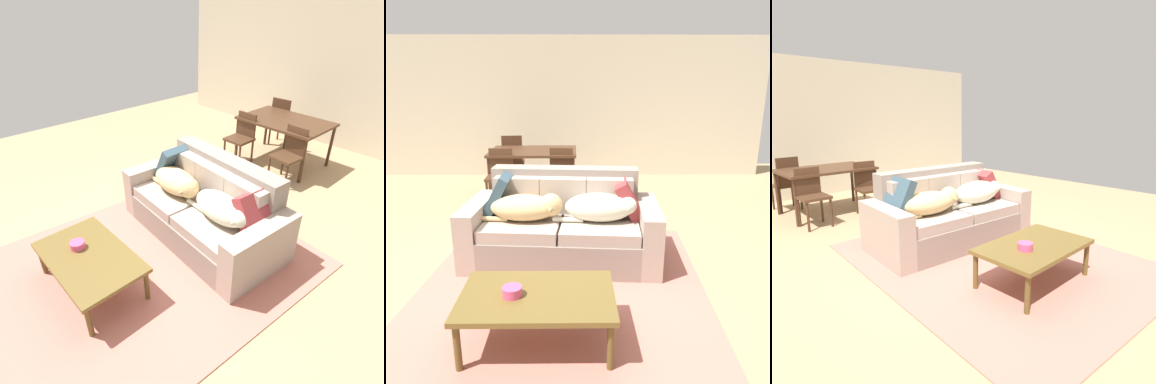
# 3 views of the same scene
# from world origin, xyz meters

# --- Properties ---
(ground_plane) EXTENTS (10.00, 10.00, 0.00)m
(ground_plane) POSITION_xyz_m (0.00, 0.00, 0.00)
(ground_plane) COLOR tan
(back_partition) EXTENTS (8.00, 0.12, 2.70)m
(back_partition) POSITION_xyz_m (0.00, 4.00, 1.35)
(back_partition) COLOR beige
(back_partition) RESTS_ON ground
(area_rug) EXTENTS (2.91, 3.52, 0.01)m
(area_rug) POSITION_xyz_m (0.11, -0.70, 0.01)
(area_rug) COLOR #BB6E5F
(area_rug) RESTS_ON ground
(couch) EXTENTS (2.10, 1.13, 0.95)m
(couch) POSITION_xyz_m (0.11, 0.15, 0.35)
(couch) COLOR gray
(couch) RESTS_ON ground
(dog_on_left_cushion) EXTENTS (0.88, 0.44, 0.29)m
(dog_on_left_cushion) POSITION_xyz_m (-0.24, 0.02, 0.62)
(dog_on_left_cushion) COLOR tan
(dog_on_left_cushion) RESTS_ON couch
(dog_on_right_cushion) EXTENTS (0.86, 0.39, 0.30)m
(dog_on_right_cushion) POSITION_xyz_m (0.51, -0.02, 0.63)
(dog_on_right_cushion) COLOR beige
(dog_on_right_cushion) RESTS_ON couch
(throw_pillow_by_left_arm) EXTENTS (0.31, 0.48, 0.47)m
(throw_pillow_by_left_arm) POSITION_xyz_m (-0.59, 0.26, 0.69)
(throw_pillow_by_left_arm) COLOR #354D5A
(throw_pillow_by_left_arm) RESTS_ON couch
(throw_pillow_by_right_arm) EXTENTS (0.36, 0.45, 0.43)m
(throw_pillow_by_right_arm) POSITION_xyz_m (0.83, 0.15, 0.67)
(throw_pillow_by_right_arm) COLOR #953234
(throw_pillow_by_right_arm) RESTS_ON couch
(coffee_table) EXTENTS (1.12, 0.70, 0.40)m
(coffee_table) POSITION_xyz_m (-0.03, -1.30, 0.36)
(coffee_table) COLOR brown
(coffee_table) RESTS_ON ground
(bowl_on_coffee_table) EXTENTS (0.14, 0.14, 0.07)m
(bowl_on_coffee_table) POSITION_xyz_m (-0.21, -1.32, 0.44)
(bowl_on_coffee_table) COLOR #EA4C7F
(bowl_on_coffee_table) RESTS_ON coffee_table
(dining_table) EXTENTS (1.42, 0.98, 0.76)m
(dining_table) POSITION_xyz_m (-0.44, 2.58, 0.70)
(dining_table) COLOR #462C1B
(dining_table) RESTS_ON ground
(dining_chair_near_left) EXTENTS (0.40, 0.40, 0.87)m
(dining_chair_near_left) POSITION_xyz_m (-0.90, 2.02, 0.49)
(dining_chair_near_left) COLOR #462C1B
(dining_chair_near_left) RESTS_ON ground
(dining_chair_near_right) EXTENTS (0.43, 0.43, 0.87)m
(dining_chair_near_right) POSITION_xyz_m (0.03, 2.05, 0.48)
(dining_chair_near_right) COLOR #462C1B
(dining_chair_near_right) RESTS_ON ground
(dining_chair_far_left) EXTENTS (0.43, 0.43, 0.93)m
(dining_chair_far_left) POSITION_xyz_m (-0.88, 3.19, 0.51)
(dining_chair_far_left) COLOR #462C1B
(dining_chair_far_left) RESTS_ON ground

